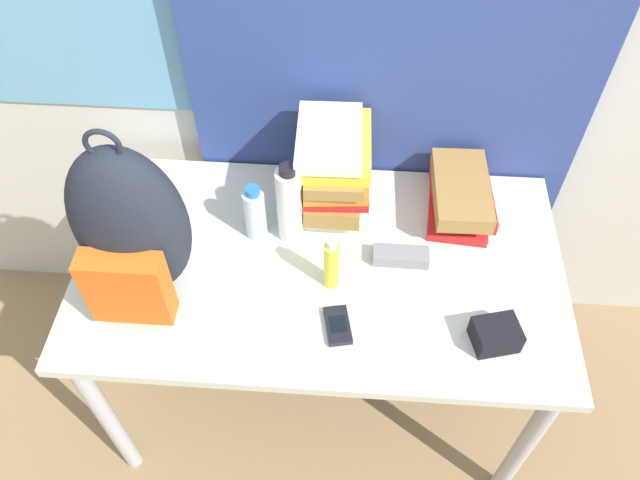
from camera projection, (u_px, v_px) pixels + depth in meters
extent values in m
cube|color=beige|center=(333.00, 0.00, 1.58)|extent=(6.00, 0.05, 2.50)
cube|color=navy|center=(398.00, 14.00, 1.54)|extent=(1.12, 0.04, 2.50)
cube|color=beige|center=(320.00, 267.00, 1.70)|extent=(1.31, 0.74, 0.03)
cylinder|color=#B2B2B7|center=(107.00, 417.00, 1.82)|extent=(0.05, 0.05, 0.71)
cylinder|color=#B2B2B7|center=(524.00, 446.00, 1.76)|extent=(0.05, 0.05, 0.71)
cylinder|color=#B2B2B7|center=(157.00, 248.00, 2.21)|extent=(0.05, 0.05, 0.71)
cylinder|color=#B2B2B7|center=(499.00, 268.00, 2.16)|extent=(0.05, 0.05, 0.71)
ellipsoid|color=#1E232D|center=(131.00, 224.00, 1.47)|extent=(0.28, 0.19, 0.47)
cube|color=#E05B19|center=(128.00, 287.00, 1.47)|extent=(0.20, 0.07, 0.21)
torus|color=#1E232D|center=(102.00, 145.00, 1.27)|extent=(0.08, 0.01, 0.08)
cube|color=silver|center=(335.00, 200.00, 1.80)|extent=(0.21, 0.22, 0.05)
cube|color=olive|center=(335.00, 188.00, 1.76)|extent=(0.16, 0.26, 0.05)
cube|color=red|center=(335.00, 177.00, 1.73)|extent=(0.20, 0.25, 0.03)
cube|color=orange|center=(335.00, 166.00, 1.71)|extent=(0.19, 0.28, 0.03)
cube|color=olive|center=(335.00, 159.00, 1.68)|extent=(0.16, 0.28, 0.04)
cube|color=yellow|center=(337.00, 145.00, 1.66)|extent=(0.19, 0.27, 0.04)
cube|color=silver|center=(329.00, 138.00, 1.62)|extent=(0.18, 0.25, 0.04)
cube|color=red|center=(458.00, 205.00, 1.80)|extent=(0.19, 0.29, 0.03)
cube|color=red|center=(462.00, 198.00, 1.77)|extent=(0.17, 0.25, 0.04)
cube|color=olive|center=(461.00, 189.00, 1.73)|extent=(0.16, 0.28, 0.05)
cylinder|color=silver|center=(255.00, 214.00, 1.69)|extent=(0.06, 0.06, 0.16)
cylinder|color=#286BB7|center=(252.00, 191.00, 1.62)|extent=(0.04, 0.04, 0.02)
cylinder|color=white|center=(290.00, 205.00, 1.66)|extent=(0.07, 0.07, 0.24)
cylinder|color=black|center=(288.00, 170.00, 1.55)|extent=(0.04, 0.04, 0.02)
cylinder|color=yellow|center=(332.00, 265.00, 1.59)|extent=(0.04, 0.04, 0.15)
cylinder|color=white|center=(332.00, 244.00, 1.52)|extent=(0.03, 0.03, 0.02)
cube|color=black|center=(338.00, 325.00, 1.55)|extent=(0.08, 0.12, 0.02)
cube|color=black|center=(338.00, 324.00, 1.55)|extent=(0.05, 0.06, 0.00)
cube|color=gray|center=(401.00, 256.00, 1.68)|extent=(0.15, 0.06, 0.04)
cube|color=black|center=(496.00, 335.00, 1.51)|extent=(0.13, 0.11, 0.06)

